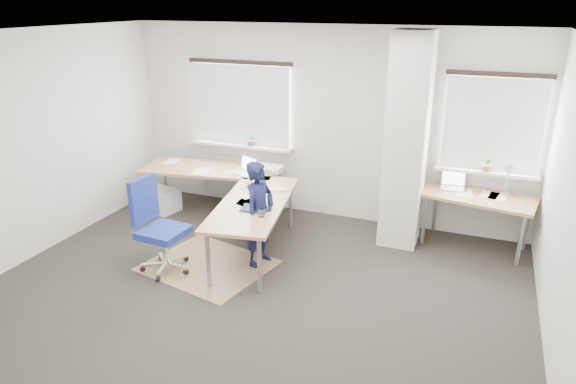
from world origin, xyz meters
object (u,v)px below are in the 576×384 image
at_px(task_chair, 162,245).
at_px(desk_main, 234,186).
at_px(desk_side, 478,198).
at_px(person, 260,214).

bearing_deg(task_chair, desk_main, 80.43).
distance_m(desk_side, person, 2.86).
distance_m(desk_main, task_chair, 1.40).
bearing_deg(desk_main, desk_side, 3.16).
bearing_deg(person, task_chair, 130.36).
relative_size(desk_main, task_chair, 2.43).
bearing_deg(person, desk_main, 55.88).
xyz_separation_m(desk_side, person, (-2.45, -1.46, -0.02)).
bearing_deg(task_chair, person, 33.51).
height_order(desk_main, desk_side, desk_side).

